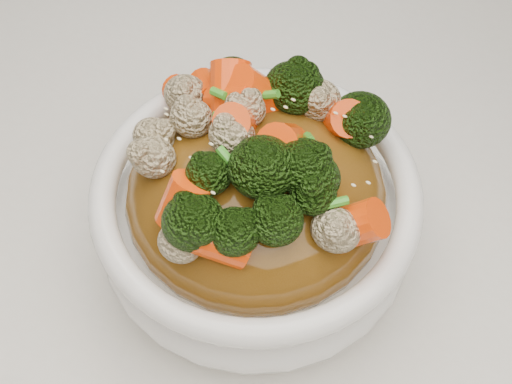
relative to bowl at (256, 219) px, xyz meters
The scene contains 8 objects.
tablecloth 0.06m from the bowl, 20.10° to the left, with size 1.20×0.80×0.04m, color silver.
bowl is the anchor object (origin of this frame).
sauce_base 0.03m from the bowl, ahead, with size 0.15×0.15×0.08m, color brown.
carrots 0.08m from the bowl, ahead, with size 0.15×0.15×0.04m, color #FF4708, non-canonical shape.
broccoli 0.08m from the bowl, ahead, with size 0.15×0.15×0.04m, color black, non-canonical shape.
cauliflower 0.08m from the bowl, ahead, with size 0.15×0.15×0.03m, color tan, non-canonical shape.
scallions 0.08m from the bowl, 45.00° to the right, with size 0.12×0.12×0.02m, color green, non-canonical shape.
sesame_seeds 0.08m from the bowl, ahead, with size 0.14×0.14×0.01m, color beige, non-canonical shape.
Camera 1 is at (0.12, -0.21, 1.16)m, focal length 50.00 mm.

